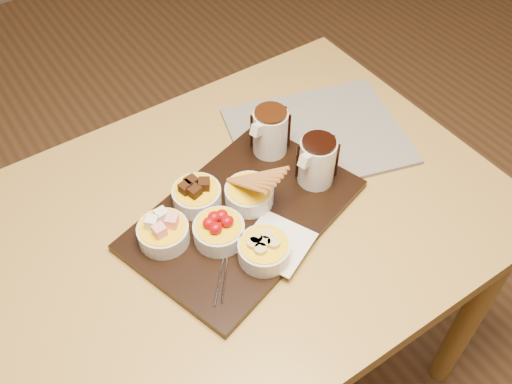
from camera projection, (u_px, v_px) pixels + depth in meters
ground at (229, 378)px, 1.72m from camera, size 5.00×5.00×0.00m
dining_table at (218, 253)px, 1.23m from camera, size 1.20×0.80×0.75m
serving_board at (244, 215)px, 1.16m from camera, size 0.53×0.42×0.02m
napkin at (277, 243)px, 1.10m from camera, size 0.16×0.16×0.00m
bowl_marshmallows at (164, 234)px, 1.09m from camera, size 0.10×0.10×0.04m
bowl_cake at (197, 196)px, 1.16m from camera, size 0.10×0.10×0.04m
bowl_strawberries at (219, 232)px, 1.10m from camera, size 0.10×0.10×0.04m
bowl_biscotti at (249, 195)px, 1.16m from camera, size 0.10×0.10×0.04m
bowl_bananas at (264, 251)px, 1.07m from camera, size 0.10×0.10×0.04m
pitcher_dark_chocolate at (317, 162)px, 1.17m from camera, size 0.09×0.09×0.10m
pitcher_milk_chocolate at (270, 132)px, 1.23m from camera, size 0.09×0.09×0.10m
fondue_skewers at (226, 247)px, 1.09m from camera, size 0.22×0.19×0.01m
newspaper at (317, 135)px, 1.32m from camera, size 0.46×0.41×0.01m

